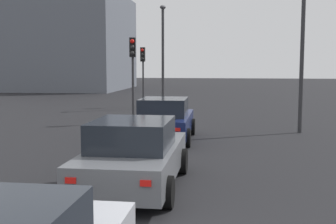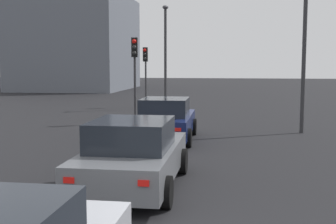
{
  "view_description": "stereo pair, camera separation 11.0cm",
  "coord_description": "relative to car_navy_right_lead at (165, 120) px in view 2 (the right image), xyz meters",
  "views": [
    {
      "loc": [
        -5.69,
        -0.59,
        2.77
      ],
      "look_at": [
        5.5,
        0.92,
        1.54
      ],
      "focal_mm": 47.13,
      "sensor_mm": 36.0,
      "label": 1
    },
    {
      "loc": [
        -5.68,
        -0.7,
        2.77
      ],
      "look_at": [
        5.5,
        0.92,
        1.54
      ],
      "focal_mm": 47.13,
      "sensor_mm": 36.0,
      "label": 2
    }
  ],
  "objects": [
    {
      "name": "street_lamp_kerbside",
      "position": [
        2.46,
        -5.17,
        3.79
      ],
      "size": [
        0.56,
        0.36,
        7.75
      ],
      "color": "#2D2D30",
      "rests_on": "ground_plane"
    },
    {
      "name": "building_facade_left",
      "position": [
        31.01,
        14.34,
        4.29
      ],
      "size": [
        13.64,
        10.9,
        10.07
      ],
      "primitive_type": "cube",
      "color": "slate",
      "rests_on": "ground_plane"
    },
    {
      "name": "traffic_light_near_right",
      "position": [
        4.51,
        2.13,
        2.12
      ],
      "size": [
        0.32,
        0.3,
        3.98
      ],
      "rotation": [
        0.0,
        0.0,
        3.25
      ],
      "color": "#2D2D30",
      "rests_on": "ground_plane"
    },
    {
      "name": "car_navy_right_lead",
      "position": [
        0.0,
        0.0,
        0.0
      ],
      "size": [
        4.28,
        2.14,
        1.55
      ],
      "rotation": [
        0.0,
        0.0,
        0.02
      ],
      "color": "#141E4C",
      "rests_on": "ground_plane"
    },
    {
      "name": "car_grey_right_second",
      "position": [
        -6.21,
        -0.21,
        0.01
      ],
      "size": [
        4.44,
        2.12,
        1.56
      ],
      "rotation": [
        0.0,
        0.0,
        -0.0
      ],
      "color": "slate",
      "rests_on": "ground_plane"
    },
    {
      "name": "street_lamp_far",
      "position": [
        11.4,
        1.72,
        3.05
      ],
      "size": [
        0.56,
        0.36,
        6.32
      ],
      "color": "#2D2D30",
      "rests_on": "ground_plane"
    },
    {
      "name": "traffic_light_near_left",
      "position": [
        12.15,
        3.13,
        2.01
      ],
      "size": [
        0.32,
        0.3,
        3.82
      ],
      "rotation": [
        0.0,
        0.0,
        3.04
      ],
      "color": "#2D2D30",
      "rests_on": "ground_plane"
    }
  ]
}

